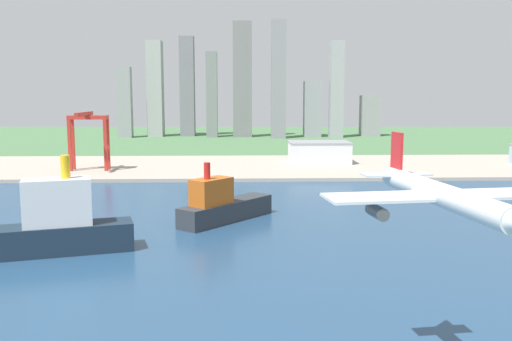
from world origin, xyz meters
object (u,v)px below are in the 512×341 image
object	(u,v)px
cargo_ship	(46,227)
container_barge	(222,205)
warehouse_main	(319,152)
port_crane_red	(88,128)
airplane_landing	(440,195)

from	to	relation	value
cargo_ship	container_barge	world-z (taller)	cargo_ship
container_barge	warehouse_main	xyz separation A→B (m)	(72.99, 199.11, 3.44)
warehouse_main	container_barge	bearing A→B (deg)	-110.13
cargo_ship	port_crane_red	size ratio (longest dim) A/B	1.56
cargo_ship	warehouse_main	xyz separation A→B (m)	(135.20, 248.41, 1.14)
cargo_ship	warehouse_main	world-z (taller)	cargo_ship
airplane_landing	container_barge	size ratio (longest dim) A/B	0.97
airplane_landing	container_barge	bearing A→B (deg)	105.03
airplane_landing	warehouse_main	bearing A→B (deg)	84.94
cargo_ship	container_barge	size ratio (longest dim) A/B	1.41
cargo_ship	container_barge	distance (m)	79.41
airplane_landing	container_barge	world-z (taller)	airplane_landing
warehouse_main	port_crane_red	bearing A→B (deg)	-166.87
container_barge	warehouse_main	size ratio (longest dim) A/B	0.97
airplane_landing	container_barge	distance (m)	163.84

